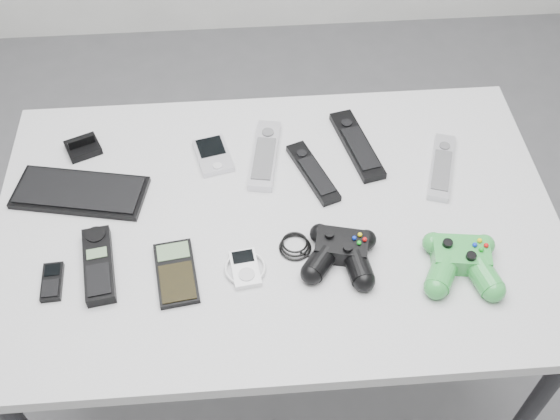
{
  "coord_description": "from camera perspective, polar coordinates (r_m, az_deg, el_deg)",
  "views": [
    {
      "loc": [
        -0.1,
        -0.97,
        1.87
      ],
      "look_at": [
        -0.03,
        -0.1,
        0.82
      ],
      "focal_mm": 42.0,
      "sensor_mm": 36.0,
      "label": 1
    }
  ],
  "objects": [
    {
      "name": "remote_black_b",
      "position": [
        1.53,
        6.71,
        5.68
      ],
      "size": [
        0.1,
        0.23,
        0.02
      ],
      "primitive_type": "cube",
      "rotation": [
        0.0,
        0.0,
        0.23
      ],
      "color": "black",
      "rests_on": "desk"
    },
    {
      "name": "remote_silver_b",
      "position": [
        1.51,
        13.91,
        3.7
      ],
      "size": [
        0.11,
        0.2,
        0.02
      ],
      "primitive_type": "cube",
      "rotation": [
        0.0,
        0.0,
        -0.32
      ],
      "color": "#B4B4BB",
      "rests_on": "desk"
    },
    {
      "name": "mobile_phone",
      "position": [
        1.35,
        -19.24,
        -5.91
      ],
      "size": [
        0.04,
        0.09,
        0.01
      ],
      "primitive_type": "cube",
      "rotation": [
        0.0,
        0.0,
        0.06
      ],
      "color": "black",
      "rests_on": "desk"
    },
    {
      "name": "pda",
      "position": [
        1.5,
        -5.84,
        4.78
      ],
      "size": [
        0.1,
        0.13,
        0.02
      ],
      "primitive_type": "cube",
      "rotation": [
        0.0,
        0.0,
        0.24
      ],
      "color": "silver",
      "rests_on": "desk"
    },
    {
      "name": "controller_green",
      "position": [
        1.33,
        15.53,
        -4.27
      ],
      "size": [
        0.17,
        0.18,
        0.05
      ],
      "primitive_type": null,
      "rotation": [
        0.0,
        0.0,
        -0.13
      ],
      "color": "#227E2B",
      "rests_on": "desk"
    },
    {
      "name": "cordless_handset",
      "position": [
        1.34,
        -15.53,
        -4.61
      ],
      "size": [
        0.08,
        0.18,
        0.03
      ],
      "primitive_type": "cube",
      "rotation": [
        0.0,
        0.0,
        0.16
      ],
      "color": "black",
      "rests_on": "desk"
    },
    {
      "name": "calculator",
      "position": [
        1.31,
        -9.04,
        -5.41
      ],
      "size": [
        0.1,
        0.16,
        0.02
      ],
      "primitive_type": "cube",
      "rotation": [
        0.0,
        0.0,
        0.14
      ],
      "color": "black",
      "rests_on": "desk"
    },
    {
      "name": "desk",
      "position": [
        1.44,
        -0.32,
        -2.29
      ],
      "size": [
        1.19,
        0.77,
        0.8
      ],
      "color": "#A7A7A9",
      "rests_on": "floor"
    },
    {
      "name": "mp3_player",
      "position": [
        1.3,
        -3.06,
        -5.06
      ],
      "size": [
        0.09,
        0.1,
        0.02
      ],
      "primitive_type": "cube",
      "rotation": [
        0.0,
        0.0,
        0.13
      ],
      "color": "white",
      "rests_on": "desk"
    },
    {
      "name": "remote_silver_a",
      "position": [
        1.49,
        -1.33,
        4.87
      ],
      "size": [
        0.09,
        0.22,
        0.02
      ],
      "primitive_type": "cube",
      "rotation": [
        0.0,
        0.0,
        -0.17
      ],
      "color": "silver",
      "rests_on": "desk"
    },
    {
      "name": "remote_black_a",
      "position": [
        1.46,
        2.88,
        3.31
      ],
      "size": [
        0.11,
        0.19,
        0.02
      ],
      "primitive_type": "cube",
      "rotation": [
        0.0,
        0.0,
        0.36
      ],
      "color": "black",
      "rests_on": "desk"
    },
    {
      "name": "pda_keyboard",
      "position": [
        1.48,
        -17.02,
        1.51
      ],
      "size": [
        0.3,
        0.17,
        0.02
      ],
      "primitive_type": "cube",
      "rotation": [
        0.0,
        0.0,
        -0.2
      ],
      "color": "black",
      "rests_on": "desk"
    },
    {
      "name": "dock_bracket",
      "position": [
        1.57,
        -16.85,
        5.49
      ],
      "size": [
        0.09,
        0.09,
        0.04
      ],
      "primitive_type": "cube",
      "rotation": [
        0.0,
        0.0,
        0.41
      ],
      "color": "black",
      "rests_on": "desk"
    },
    {
      "name": "controller_black",
      "position": [
        1.3,
        5.33,
        -3.63
      ],
      "size": [
        0.28,
        0.21,
        0.05
      ],
      "primitive_type": null,
      "rotation": [
        0.0,
        0.0,
        -0.24
      ],
      "color": "black",
      "rests_on": "desk"
    },
    {
      "name": "floor",
      "position": [
        2.11,
        0.67,
        -12.24
      ],
      "size": [
        3.5,
        3.5,
        0.0
      ],
      "primitive_type": "plane",
      "color": "slate",
      "rests_on": "ground"
    }
  ]
}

